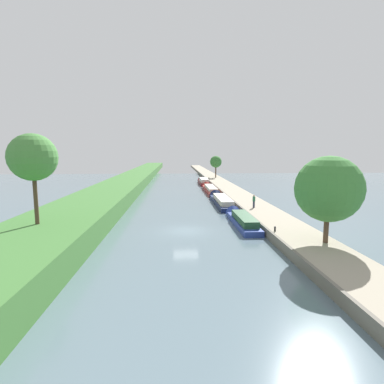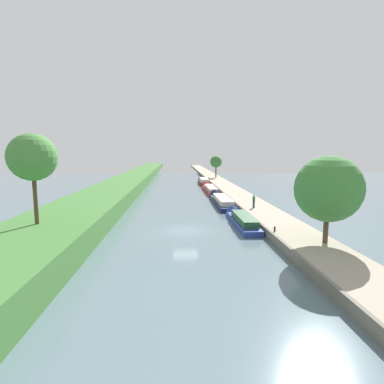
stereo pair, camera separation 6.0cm
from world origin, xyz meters
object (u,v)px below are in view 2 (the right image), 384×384
(narrowboat_navy, at_px, (221,200))
(mooring_bollard_far, at_px, (209,178))
(narrowboat_red, at_px, (210,189))
(narrowboat_maroon, at_px, (203,182))
(mooring_bollard_near, at_px, (275,229))
(narrowboat_blue, at_px, (242,220))
(person_walking, at_px, (254,201))

(narrowboat_navy, height_order, mooring_bollard_far, narrowboat_navy)
(narrowboat_red, xyz_separation_m, narrowboat_maroon, (0.01, 14.32, 0.10))
(narrowboat_navy, bearing_deg, mooring_bollard_near, -84.29)
(narrowboat_blue, relative_size, narrowboat_red, 0.70)
(narrowboat_blue, relative_size, narrowboat_maroon, 0.92)
(narrowboat_blue, bearing_deg, narrowboat_maroon, 90.42)
(narrowboat_blue, distance_m, narrowboat_navy, 13.12)
(narrowboat_red, height_order, person_walking, person_walking)
(narrowboat_blue, xyz_separation_m, person_walking, (2.75, 5.44, 1.18))
(narrowboat_maroon, distance_m, mooring_bollard_near, 47.69)
(narrowboat_maroon, bearing_deg, mooring_bollard_far, 68.74)
(person_walking, height_order, mooring_bollard_near, person_walking)
(narrowboat_maroon, xyz_separation_m, mooring_bollard_far, (1.96, 5.03, 0.43))
(narrowboat_red, bearing_deg, narrowboat_maroon, 89.98)
(narrowboat_navy, relative_size, narrowboat_red, 0.93)
(mooring_bollard_far, bearing_deg, narrowboat_maroon, -111.26)
(mooring_bollard_near, xyz_separation_m, mooring_bollard_far, (0.00, 52.68, 0.00))
(person_walking, height_order, mooring_bollard_far, person_walking)
(narrowboat_navy, distance_m, mooring_bollard_near, 19.24)
(narrowboat_maroon, bearing_deg, narrowboat_red, -90.02)
(person_walking, distance_m, mooring_bollard_near, 11.54)
(narrowboat_blue, height_order, mooring_bollard_far, mooring_bollard_far)
(narrowboat_navy, height_order, narrowboat_red, narrowboat_navy)
(narrowboat_blue, height_order, narrowboat_maroon, narrowboat_maroon)
(narrowboat_navy, relative_size, mooring_bollard_far, 30.51)
(mooring_bollard_near, height_order, mooring_bollard_far, same)
(narrowboat_blue, distance_m, mooring_bollard_near, 6.27)
(narrowboat_navy, height_order, person_walking, person_walking)
(person_walking, bearing_deg, narrowboat_maroon, 94.83)
(narrowboat_blue, bearing_deg, narrowboat_red, 90.65)
(narrowboat_red, bearing_deg, mooring_bollard_near, -86.63)
(narrowboat_maroon, distance_m, person_walking, 36.32)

